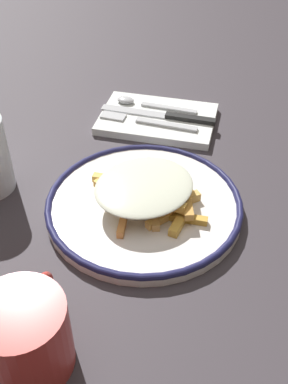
% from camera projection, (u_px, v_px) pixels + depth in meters
% --- Properties ---
extents(ground_plane, '(2.60, 2.60, 0.00)m').
position_uv_depth(ground_plane, '(144.00, 210.00, 0.69)').
color(ground_plane, '#39343A').
extents(plate, '(0.28, 0.28, 0.02)m').
position_uv_depth(plate, '(144.00, 205.00, 0.69)').
color(plate, white).
rests_on(plate, ground_plane).
extents(fries_heap, '(0.19, 0.19, 0.04)m').
position_uv_depth(fries_heap, '(146.00, 191.00, 0.67)').
color(fries_heap, '#EFC062').
rests_on(fries_heap, plate).
extents(napkin, '(0.14, 0.21, 0.01)m').
position_uv_depth(napkin, '(157.00, 119.00, 0.87)').
color(napkin, white).
rests_on(napkin, ground_plane).
extents(fork, '(0.03, 0.18, 0.00)m').
position_uv_depth(fork, '(148.00, 122.00, 0.84)').
color(fork, silver).
rests_on(fork, napkin).
extents(knife, '(0.03, 0.21, 0.01)m').
position_uv_depth(knife, '(168.00, 116.00, 0.86)').
color(knife, black).
rests_on(knife, napkin).
extents(spoon, '(0.03, 0.15, 0.01)m').
position_uv_depth(spoon, '(142.00, 103.00, 0.89)').
color(spoon, silver).
rests_on(spoon, napkin).
extents(coffee_mug, '(0.12, 0.10, 0.09)m').
position_uv_depth(coffee_mug, '(25.00, 336.00, 0.48)').
color(coffee_mug, '#BC342F').
rests_on(coffee_mug, ground_plane).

